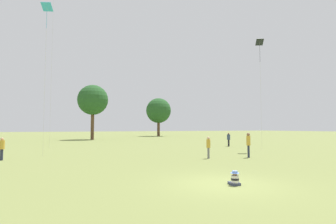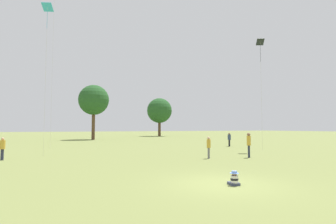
{
  "view_description": "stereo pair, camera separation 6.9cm",
  "coord_description": "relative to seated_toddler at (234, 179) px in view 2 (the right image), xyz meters",
  "views": [
    {
      "loc": [
        -6.3,
        -8.5,
        2.2
      ],
      "look_at": [
        0.07,
        5.52,
        3.13
      ],
      "focal_mm": 28.0,
      "sensor_mm": 36.0,
      "label": 1
    },
    {
      "loc": [
        -6.24,
        -8.53,
        2.2
      ],
      "look_at": [
        0.07,
        5.52,
        3.13
      ],
      "focal_mm": 28.0,
      "sensor_mm": 36.0,
      "label": 2
    }
  ],
  "objects": [
    {
      "name": "person_standing_2",
      "position": [
        -9.43,
        12.67,
        0.67
      ],
      "size": [
        0.37,
        0.37,
        1.54
      ],
      "rotation": [
        0.0,
        0.0,
        4.76
      ],
      "color": "#282D42",
      "rests_on": "ground"
    },
    {
      "name": "distant_tree_1",
      "position": [
        0.89,
        42.72,
        7.2
      ],
      "size": [
        5.71,
        5.71,
        10.34
      ],
      "color": "brown",
      "rests_on": "ground"
    },
    {
      "name": "person_standing_4",
      "position": [
        12.83,
        17.11,
        0.71
      ],
      "size": [
        0.46,
        0.46,
        1.61
      ],
      "rotation": [
        0.0,
        0.0,
        0.31
      ],
      "color": "black",
      "rests_on": "ground"
    },
    {
      "name": "seated_toddler",
      "position": [
        0.0,
        0.0,
        0.0
      ],
      "size": [
        0.45,
        0.51,
        0.56
      ],
      "rotation": [
        0.0,
        0.0,
        -0.23
      ],
      "color": "#383D56",
      "rests_on": "ground"
    },
    {
      "name": "person_standing_0",
      "position": [
        6.95,
        7.08,
        0.88
      ],
      "size": [
        0.41,
        0.41,
        1.82
      ],
      "rotation": [
        0.0,
        0.0,
        0.78
      ],
      "color": "#282D42",
      "rests_on": "ground"
    },
    {
      "name": "person_standing_1",
      "position": [
        3.93,
        7.82,
        0.7
      ],
      "size": [
        0.4,
        0.4,
        1.56
      ],
      "rotation": [
        0.0,
        0.0,
        4.04
      ],
      "color": "slate",
      "rests_on": "ground"
    },
    {
      "name": "distant_tree_2",
      "position": [
        19.79,
        55.86,
        6.48
      ],
      "size": [
        6.58,
        6.58,
        10.05
      ],
      "color": "brown",
      "rests_on": "ground"
    },
    {
      "name": "ground_plane",
      "position": [
        -0.25,
        0.3,
        -0.24
      ],
      "size": [
        300.0,
        300.0,
        0.0
      ],
      "primitive_type": "plane",
      "color": "olive"
    },
    {
      "name": "kite_1",
      "position": [
        -6.94,
        14.12,
        10.89
      ],
      "size": [
        0.96,
        0.88,
        11.99
      ],
      "rotation": [
        0.0,
        0.0,
        2.0
      ],
      "color": "#339EDB",
      "rests_on": "ground"
    },
    {
      "name": "kite_2",
      "position": [
        12.54,
        11.5,
        9.97
      ],
      "size": [
        0.89,
        0.79,
        11.09
      ],
      "rotation": [
        0.0,
        0.0,
        1.91
      ],
      "color": "#1E2328",
      "rests_on": "ground"
    }
  ]
}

